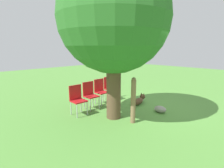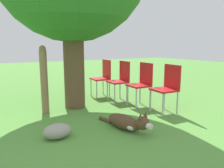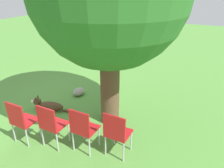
# 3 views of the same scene
# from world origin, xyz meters

# --- Properties ---
(ground_plane) EXTENTS (30.00, 30.00, 0.00)m
(ground_plane) POSITION_xyz_m (0.00, 0.00, 0.00)
(ground_plane) COLOR #56933D
(oak_tree) EXTENTS (3.14, 3.14, 4.53)m
(oak_tree) POSITION_xyz_m (0.28, 1.27, 2.93)
(oak_tree) COLOR brown
(oak_tree) RESTS_ON ground_plane
(dog) EXTENTS (0.40, 1.15, 0.37)m
(dog) POSITION_xyz_m (0.53, -0.41, 0.13)
(dog) COLOR #513823
(dog) RESTS_ON ground_plane
(fence_post) EXTENTS (0.14, 0.14, 1.33)m
(fence_post) POSITION_xyz_m (-0.38, 1.16, 0.67)
(fence_post) COLOR #846647
(fence_post) RESTS_ON ground_plane
(red_chair_0) EXTENTS (0.44, 0.46, 0.96)m
(red_chair_0) POSITION_xyz_m (1.75, -0.01, 0.55)
(red_chair_0) COLOR red
(red_chair_0) RESTS_ON ground_plane
(red_chair_1) EXTENTS (0.44, 0.46, 0.96)m
(red_chair_1) POSITION_xyz_m (1.60, 0.63, 0.55)
(red_chair_1) COLOR red
(red_chair_1) RESTS_ON ground_plane
(red_chair_2) EXTENTS (0.44, 0.46, 0.96)m
(red_chair_2) POSITION_xyz_m (1.45, 1.27, 0.55)
(red_chair_2) COLOR red
(red_chair_2) RESTS_ON ground_plane
(red_chair_3) EXTENTS (0.44, 0.46, 0.96)m
(red_chair_3) POSITION_xyz_m (1.30, 1.90, 0.55)
(red_chair_3) COLOR red
(red_chair_3) RESTS_ON ground_plane
(garden_rock) EXTENTS (0.41, 0.30, 0.21)m
(garden_rock) POSITION_xyz_m (-0.52, -0.15, 0.11)
(garden_rock) COLOR gray
(garden_rock) RESTS_ON ground_plane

